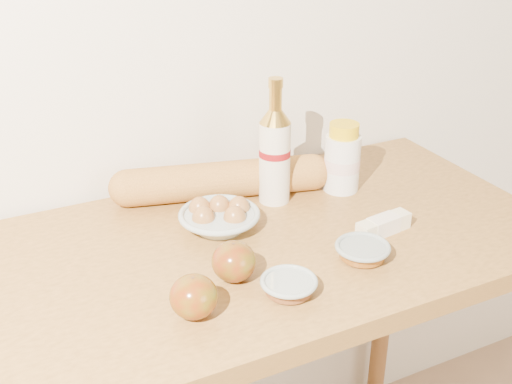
% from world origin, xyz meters
% --- Properties ---
extents(table, '(1.20, 0.60, 0.90)m').
position_xyz_m(table, '(0.00, 1.18, 0.78)').
color(table, '#A77636').
rests_on(table, ground).
extents(bourbon_bottle, '(0.08, 0.08, 0.27)m').
position_xyz_m(bourbon_bottle, '(0.12, 1.31, 1.01)').
color(bourbon_bottle, beige).
rests_on(bourbon_bottle, table).
extents(cream_bottle, '(0.09, 0.09, 0.15)m').
position_xyz_m(cream_bottle, '(0.28, 1.30, 0.97)').
color(cream_bottle, silver).
rests_on(cream_bottle, table).
extents(egg_bowl, '(0.21, 0.21, 0.06)m').
position_xyz_m(egg_bowl, '(-0.03, 1.26, 0.92)').
color(egg_bowl, '#99A7A2').
rests_on(egg_bowl, table).
extents(baguette, '(0.48, 0.20, 0.08)m').
position_xyz_m(baguette, '(0.03, 1.38, 0.94)').
color(baguette, '#C1863B').
rests_on(baguette, table).
extents(apple_redgreen_front, '(0.09, 0.09, 0.07)m').
position_xyz_m(apple_redgreen_front, '(-0.17, 1.02, 0.94)').
color(apple_redgreen_front, '#94080A').
rests_on(apple_redgreen_front, table).
extents(apple_redgreen_right, '(0.09, 0.09, 0.07)m').
position_xyz_m(apple_redgreen_right, '(-0.08, 1.08, 0.94)').
color(apple_redgreen_right, maroon).
rests_on(apple_redgreen_right, table).
extents(sugar_bowl, '(0.12, 0.12, 0.03)m').
position_xyz_m(sugar_bowl, '(-0.01, 1.00, 0.91)').
color(sugar_bowl, '#8D9A94').
rests_on(sugar_bowl, table).
extents(syrup_bowl, '(0.13, 0.13, 0.03)m').
position_xyz_m(syrup_bowl, '(0.16, 1.04, 0.92)').
color(syrup_bowl, gray).
rests_on(syrup_bowl, table).
extents(butter_stick, '(0.12, 0.05, 0.03)m').
position_xyz_m(butter_stick, '(0.25, 1.10, 0.92)').
color(butter_stick, beige).
rests_on(butter_stick, table).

